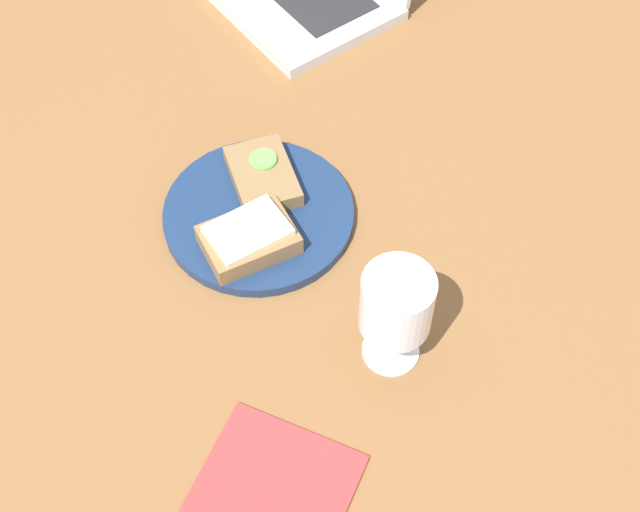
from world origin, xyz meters
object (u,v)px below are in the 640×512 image
Objects in this scene: napkin at (276,484)px; wine_glass at (396,307)px; plate at (256,216)px; sandwich_with_cucumber at (263,175)px; sandwich_with_cheese at (247,236)px.

wine_glass is at bearing 104.88° from napkin.
sandwich_with_cucumber reaches higher than plate.
sandwich_with_cheese is (3.29, -3.29, 2.26)cm from plate.
sandwich_with_cucumber is 0.91× the size of wine_glass.
sandwich_with_cheese reaches higher than napkin.
sandwich_with_cheese is 9.40cm from sandwich_with_cucumber.
sandwich_with_cheese is at bearing -44.99° from sandwich_with_cucumber.
wine_glass is at bearing 13.64° from sandwich_with_cheese.
plate is at bearing 134.97° from sandwich_with_cheese.
plate is 5.17cm from sandwich_with_cheese.
wine_glass is at bearing -4.09° from sandwich_with_cucumber.
sandwich_with_cheese is 0.94× the size of sandwich_with_cucumber.
plate is 2.00× the size of sandwich_with_cheese.
napkin is (24.41, -13.28, -2.77)cm from sandwich_with_cheese.
napkin is at bearing -75.12° from wine_glass.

